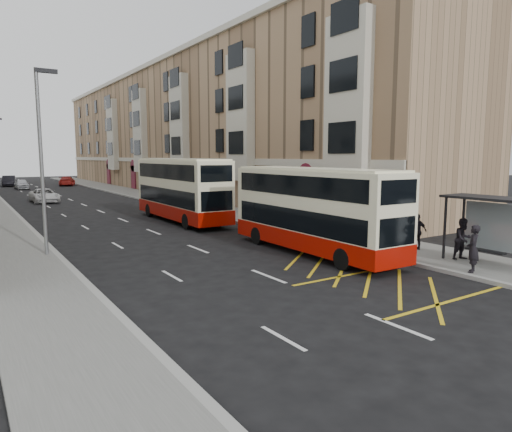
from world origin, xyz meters
TOP-DOWN VIEW (x-y plane):
  - ground at (0.00, 0.00)m, footprint 200.00×200.00m
  - pavement_right at (8.00, 30.00)m, footprint 4.00×120.00m
  - kerb_right at (6.00, 30.00)m, footprint 0.25×120.00m
  - kerb_left at (-6.00, 30.00)m, footprint 0.25×120.00m
  - road_markings at (0.00, 45.00)m, footprint 10.00×110.00m
  - terrace_right at (14.88, 45.38)m, footprint 10.75×79.00m
  - bus_shelter at (8.34, -0.39)m, footprint 1.65×4.25m
  - guard_railing at (6.25, 5.75)m, footprint 0.06×6.56m
  - street_lamp_near at (-6.35, 12.00)m, footprint 0.93×0.18m
  - double_decker_front at (4.02, 6.28)m, footprint 2.39×9.86m
  - double_decker_rear at (3.21, 19.19)m, footprint 2.62×10.75m
  - pedestrian_near at (6.40, -0.11)m, footprint 0.77×0.69m
  - pedestrian_mid at (8.05, 1.34)m, footprint 0.95×0.80m
  - pedestrian_far at (8.14, 3.71)m, footprint 1.07×0.66m
  - white_van at (-2.67, 38.42)m, footprint 2.35×4.85m
  - car_silver at (-2.47, 59.20)m, footprint 1.65×4.08m
  - car_dark at (-3.32, 67.30)m, footprint 2.25×4.95m
  - car_red at (4.21, 64.06)m, footprint 3.27×5.24m

SIDE VIEW (x-z plane):
  - ground at x=0.00m, z-range 0.00..0.00m
  - road_markings at x=0.00m, z-range 0.00..0.01m
  - pavement_right at x=8.00m, z-range 0.00..0.15m
  - kerb_right at x=6.00m, z-range 0.00..0.15m
  - kerb_left at x=-6.00m, z-range 0.00..0.15m
  - white_van at x=-2.67m, z-range 0.00..1.33m
  - car_silver at x=-2.47m, z-range 0.00..1.39m
  - car_red at x=4.21m, z-range 0.00..1.42m
  - car_dark at x=-3.32m, z-range 0.00..1.58m
  - guard_railing at x=6.25m, z-range 0.35..1.36m
  - pedestrian_far at x=8.14m, z-range 0.15..1.84m
  - pedestrian_mid at x=8.05m, z-range 0.15..1.89m
  - pedestrian_near at x=6.40m, z-range 0.15..1.93m
  - double_decker_front at x=4.02m, z-range 0.04..3.95m
  - bus_shelter at x=8.34m, z-range 0.79..3.49m
  - double_decker_rear at x=3.21m, z-range 0.04..4.31m
  - street_lamp_near at x=-6.35m, z-range 0.64..8.64m
  - terrace_right at x=14.88m, z-range -0.10..15.15m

